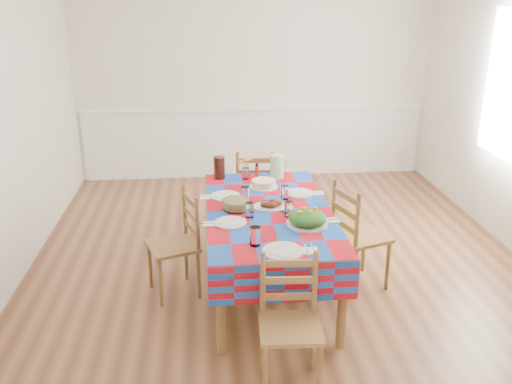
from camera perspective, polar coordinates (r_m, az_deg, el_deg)
room at (r=4.56m, az=2.66°, el=7.92°), size 4.58×5.08×2.78m
wainscot at (r=7.16m, az=-0.18°, el=5.47°), size 4.41×0.06×0.92m
dining_table at (r=4.32m, az=1.31°, el=-2.75°), size 0.98×1.83×0.71m
setting_near_head at (r=3.63m, az=1.87°, el=-5.64°), size 0.45×0.30×0.13m
setting_left_near at (r=4.06m, az=-2.04°, el=-2.74°), size 0.44×0.26×0.12m
setting_left_far at (r=4.51m, az=-2.58°, el=-0.34°), size 0.46×0.27×0.12m
setting_right_near at (r=4.10m, az=5.09°, el=-2.55°), size 0.47×0.27×0.12m
setting_right_far at (r=4.57m, az=4.16°, el=-0.08°), size 0.45×0.26×0.11m
meat_platter at (r=4.32m, az=1.56°, el=-1.34°), size 0.30×0.22×0.06m
salad_platter at (r=4.00m, az=5.43°, el=-2.80°), size 0.31×0.31×0.13m
pasta_bowl at (r=4.28m, az=-2.03°, el=-1.32°), size 0.22×0.22×0.08m
cake at (r=4.75m, az=0.82°, el=0.84°), size 0.25×0.25×0.07m
serving_utensils at (r=4.23m, az=3.29°, el=-2.14°), size 0.15×0.33×0.01m
flower_vase at (r=4.95m, az=-1.07°, el=2.31°), size 0.13×0.10×0.20m
hot_sauce at (r=4.99m, az=0.08°, el=2.29°), size 0.03×0.03×0.14m
green_pitcher at (r=4.98m, az=2.21°, el=2.71°), size 0.13×0.13×0.22m
tea_pitcher at (r=4.98m, az=-3.89°, el=2.58°), size 0.10×0.10×0.20m
name_card at (r=3.52m, az=3.21°, el=-6.89°), size 0.08×0.02×0.02m
chair_near at (r=3.42m, az=3.60°, el=-13.69°), size 0.40×0.38×0.85m
chair_far at (r=5.46m, az=-0.12°, el=0.06°), size 0.42×0.40×0.88m
chair_left at (r=4.40m, az=-8.29°, el=-5.49°), size 0.47×0.48×0.87m
chair_right at (r=4.52m, az=10.58°, el=-4.64°), size 0.49×0.50×0.90m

